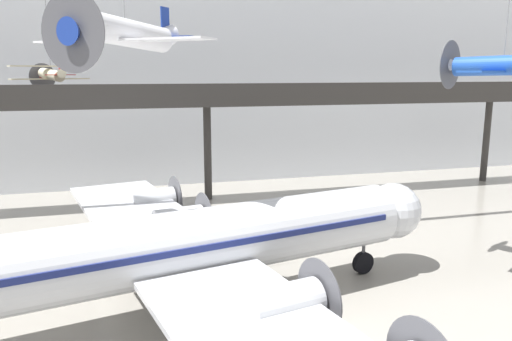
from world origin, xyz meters
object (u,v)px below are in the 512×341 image
at_px(airliner_silver_main, 165,250).
at_px(info_sign_pedestal, 400,338).
at_px(suspended_plane_blue_trainer, 503,66).
at_px(suspended_plane_white_twin, 126,33).
at_px(suspended_plane_cream_biplane, 51,74).

relative_size(airliner_silver_main, info_sign_pedestal, 29.14).
bearing_deg(info_sign_pedestal, suspended_plane_blue_trainer, 26.12).
height_order(suspended_plane_blue_trainer, suspended_plane_white_twin, suspended_plane_white_twin).
bearing_deg(suspended_plane_cream_biplane, airliner_silver_main, 173.07).
relative_size(suspended_plane_blue_trainer, suspended_plane_cream_biplane, 0.96).
distance_m(suspended_plane_blue_trainer, info_sign_pedestal, 16.15).
relative_size(suspended_plane_blue_trainer, suspended_plane_white_twin, 1.09).
xyz_separation_m(airliner_silver_main, suspended_plane_white_twin, (-1.25, 3.93, 10.08)).
distance_m(suspended_plane_cream_biplane, info_sign_pedestal, 34.35).
xyz_separation_m(suspended_plane_cream_biplane, suspended_plane_white_twin, (5.88, -18.88, 2.08)).
distance_m(suspended_plane_white_twin, info_sign_pedestal, 19.21).
bearing_deg(suspended_plane_blue_trainer, airliner_silver_main, 62.18).
height_order(airliner_silver_main, suspended_plane_blue_trainer, suspended_plane_blue_trainer).
distance_m(suspended_plane_blue_trainer, suspended_plane_white_twin, 20.36).
height_order(airliner_silver_main, suspended_plane_white_twin, suspended_plane_white_twin).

